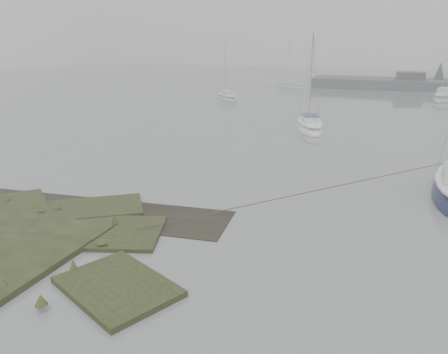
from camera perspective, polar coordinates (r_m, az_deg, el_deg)
ground at (r=41.25m, az=10.04°, el=7.41°), size 160.00×160.00×0.00m
sailboat_white at (r=36.30m, az=11.13°, el=6.40°), size 3.69×6.11×8.19m
sailboat_far_a at (r=54.24m, az=0.41°, el=10.28°), size 4.46×4.98×7.13m
sailboat_far_b at (r=60.18m, az=26.88°, el=9.22°), size 4.11×7.25×9.73m
sailboat_far_c at (r=68.87m, az=8.66°, el=11.63°), size 5.22×3.54×7.04m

